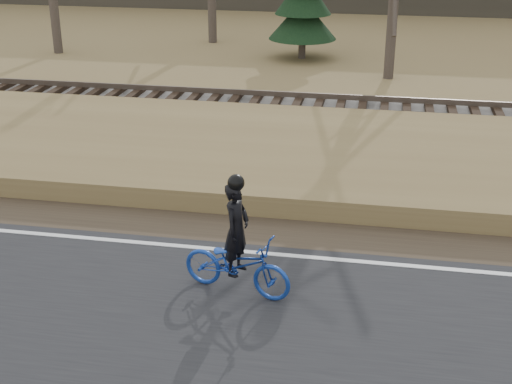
# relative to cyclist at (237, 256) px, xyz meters

# --- Properties ---
(shoulder) EXTENTS (120.00, 1.60, 0.04)m
(shoulder) POSITION_rel_cyclist_xyz_m (4.52, 2.35, -0.67)
(shoulder) COLOR #473A2B
(shoulder) RESTS_ON ground
(embankment) EXTENTS (120.00, 5.00, 0.44)m
(embankment) POSITION_rel_cyclist_xyz_m (4.52, 5.35, -0.47)
(embankment) COLOR olive
(embankment) RESTS_ON ground
(ballast) EXTENTS (120.00, 3.00, 0.45)m
(ballast) POSITION_rel_cyclist_xyz_m (4.52, 9.15, -0.46)
(ballast) COLOR slate
(ballast) RESTS_ON ground
(railroad) EXTENTS (120.00, 2.40, 0.29)m
(railroad) POSITION_rel_cyclist_xyz_m (4.52, 9.15, -0.16)
(railroad) COLOR black
(railroad) RESTS_ON ballast
(cyclist) EXTENTS (1.93, 1.07, 2.00)m
(cyclist) POSITION_rel_cyclist_xyz_m (0.00, 0.00, 0.00)
(cyclist) COLOR #153796
(cyclist) RESTS_ON road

